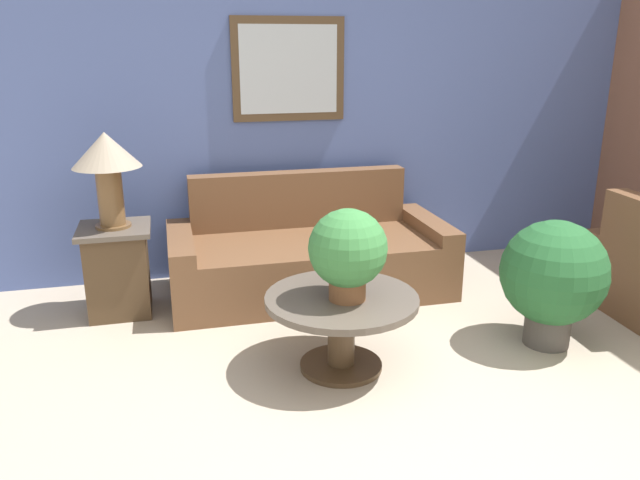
# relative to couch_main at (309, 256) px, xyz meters

# --- Properties ---
(ground_plane) EXTENTS (20.00, 20.00, 0.00)m
(ground_plane) POSITION_rel_couch_main_xyz_m (0.30, -2.35, -0.28)
(ground_plane) COLOR tan
(wall_back) EXTENTS (7.23, 0.09, 2.60)m
(wall_back) POSITION_rel_couch_main_xyz_m (0.30, 0.56, 1.03)
(wall_back) COLOR #5166A8
(wall_back) RESTS_ON ground_plane
(couch_main) EXTENTS (2.10, 0.95, 0.87)m
(couch_main) POSITION_rel_couch_main_xyz_m (0.00, 0.00, 0.00)
(couch_main) COLOR brown
(couch_main) RESTS_ON ground_plane
(coffee_table) EXTENTS (0.89, 0.89, 0.46)m
(coffee_table) POSITION_rel_couch_main_xyz_m (-0.09, -1.25, 0.06)
(coffee_table) COLOR #4C3823
(coffee_table) RESTS_ON ground_plane
(side_table) EXTENTS (0.49, 0.49, 0.64)m
(side_table) POSITION_rel_couch_main_xyz_m (-1.40, -0.08, 0.05)
(side_table) COLOR #4C3823
(side_table) RESTS_ON ground_plane
(table_lamp) EXTENTS (0.46, 0.46, 0.65)m
(table_lamp) POSITION_rel_couch_main_xyz_m (-1.40, -0.08, 0.82)
(table_lamp) COLOR brown
(table_lamp) RESTS_ON side_table
(potted_plant_on_table) EXTENTS (0.44, 0.44, 0.52)m
(potted_plant_on_table) POSITION_rel_couch_main_xyz_m (-0.08, -1.29, 0.47)
(potted_plant_on_table) COLOR brown
(potted_plant_on_table) RESTS_ON coffee_table
(potted_plant_floor) EXTENTS (0.66, 0.66, 0.81)m
(potted_plant_floor) POSITION_rel_couch_main_xyz_m (1.27, -1.27, 0.19)
(potted_plant_floor) COLOR #4C4742
(potted_plant_floor) RESTS_ON ground_plane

